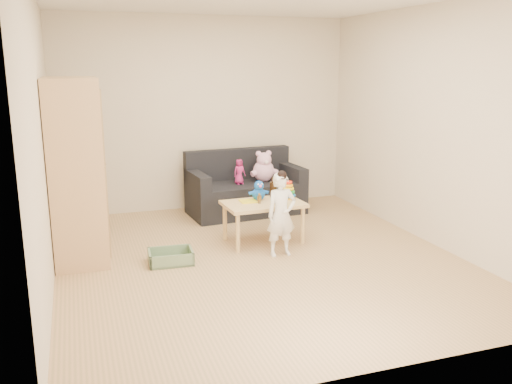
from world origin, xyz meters
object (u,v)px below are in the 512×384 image
object	(u,v)px
sofa	(246,198)
toddler	(281,216)
play_table	(263,222)
wardrobe	(76,170)

from	to	relation	value
sofa	toddler	bearing A→B (deg)	-99.75
play_table	toddler	distance (m)	0.51
wardrobe	toddler	distance (m)	2.15
sofa	toddler	xyz separation A→B (m)	(-0.15, -1.69, 0.22)
wardrobe	sofa	world-z (taller)	wardrobe
sofa	toddler	distance (m)	1.71
wardrobe	sofa	bearing A→B (deg)	26.05
play_table	sofa	bearing A→B (deg)	81.52
toddler	play_table	bearing A→B (deg)	91.61
sofa	toddler	size ratio (longest dim) A/B	1.75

